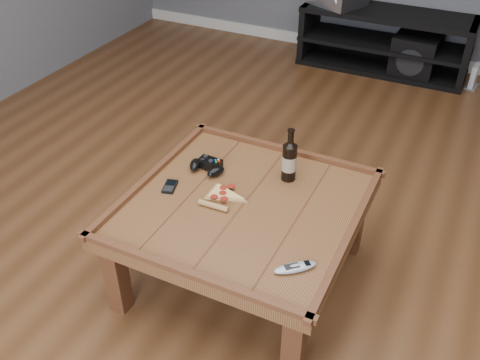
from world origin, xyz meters
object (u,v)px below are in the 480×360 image
at_px(media_console, 384,41).
at_px(game_console, 474,77).
at_px(game_controller, 207,166).
at_px(smartphone, 170,186).
at_px(coffee_table, 243,214).
at_px(subwoofer, 415,55).
at_px(remote_control, 295,267).
at_px(beer_bottle, 289,160).
at_px(pizza_slice, 222,196).

xyz_separation_m(media_console, game_console, (0.76, -0.04, -0.16)).
bearing_deg(game_controller, smartphone, -110.54).
bearing_deg(smartphone, media_console, 66.46).
distance_m(coffee_table, media_console, 2.75).
relative_size(media_console, game_controller, 7.02).
bearing_deg(media_console, subwoofer, -3.42).
xyz_separation_m(smartphone, game_console, (1.12, 2.74, -0.37)).
bearing_deg(media_console, smartphone, -97.35).
xyz_separation_m(coffee_table, remote_control, (0.35, -0.28, 0.07)).
bearing_deg(subwoofer, game_console, -0.34).
height_order(media_console, remote_control, media_console).
distance_m(coffee_table, remote_control, 0.46).
bearing_deg(remote_control, game_controller, -166.79).
bearing_deg(game_controller, beer_bottle, 18.88).
bearing_deg(media_console, remote_control, -83.35).
bearing_deg(beer_bottle, media_console, 92.45).
height_order(game_controller, pizza_slice, game_controller).
distance_m(pizza_slice, smartphone, 0.25).
distance_m(game_controller, smartphone, 0.22).
height_order(pizza_slice, game_console, pizza_slice).
bearing_deg(game_controller, remote_control, -32.09).
relative_size(beer_bottle, game_controller, 1.34).
height_order(pizza_slice, smartphone, pizza_slice).
height_order(coffee_table, remote_control, same).
relative_size(beer_bottle, pizza_slice, 1.04).
distance_m(coffee_table, smartphone, 0.37).
xyz_separation_m(coffee_table, media_console, (0.00, 2.75, -0.15)).
bearing_deg(media_console, beer_bottle, -87.55).
bearing_deg(game_console, remote_control, -90.72).
bearing_deg(media_console, game_controller, -96.00).
relative_size(media_console, beer_bottle, 5.25).
relative_size(smartphone, remote_control, 0.68).
xyz_separation_m(coffee_table, beer_bottle, (0.11, 0.27, 0.17)).
bearing_deg(game_controller, subwoofer, 81.20).
relative_size(pizza_slice, remote_control, 1.57).
bearing_deg(pizza_slice, remote_control, -32.46).
distance_m(beer_bottle, smartphone, 0.57).
xyz_separation_m(beer_bottle, pizza_slice, (-0.21, -0.27, -0.10)).
bearing_deg(pizza_slice, beer_bottle, 50.11).
height_order(media_console, smartphone, media_console).
height_order(coffee_table, smartphone, coffee_table).
height_order(smartphone, game_console, smartphone).
bearing_deg(game_controller, media_console, 87.17).
bearing_deg(coffee_table, game_console, 74.32).
height_order(beer_bottle, pizza_slice, beer_bottle).
distance_m(beer_bottle, game_console, 2.57).
bearing_deg(game_controller, game_console, 71.10).
distance_m(coffee_table, beer_bottle, 0.33).
bearing_deg(pizza_slice, game_controller, 133.27).
distance_m(coffee_table, game_console, 2.83).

